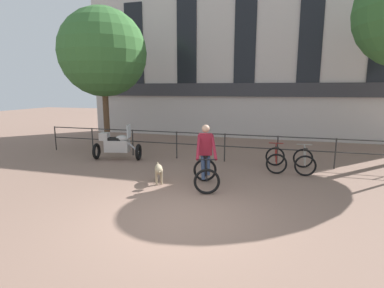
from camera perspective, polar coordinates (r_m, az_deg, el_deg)
ground_plane at (r=6.43m, az=-2.27°, el=-14.09°), size 60.00×60.00×0.00m
canal_railing at (r=11.08m, az=6.25°, el=0.25°), size 15.05×0.05×1.05m
building_facade at (r=16.73m, az=10.15°, el=16.44°), size 18.00×0.72×8.91m
cyclist_with_bike at (r=8.25m, az=2.63°, el=-2.90°), size 0.98×1.31×1.70m
dog at (r=8.60m, az=-6.36°, el=-4.94°), size 0.53×0.96×0.57m
parked_motorcycle at (r=11.68m, az=-14.15°, el=-0.21°), size 1.85×0.95×1.35m
parked_bicycle_near_lamp at (r=10.35m, az=15.67°, el=-2.81°), size 0.72×1.15×0.86m
parked_bicycle_mid_left at (r=10.38m, az=20.57°, el=-3.05°), size 0.66×1.11×0.86m
tree_canalside_left at (r=14.07m, az=-16.60°, el=16.31°), size 3.78×3.78×6.09m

